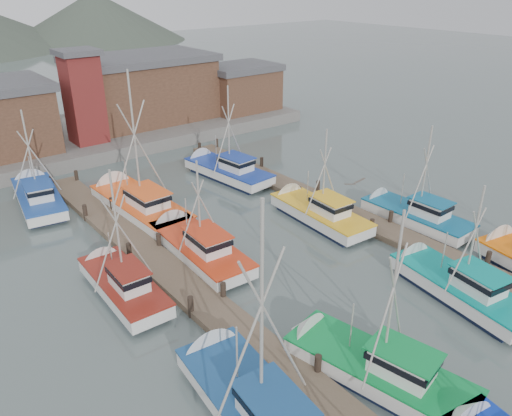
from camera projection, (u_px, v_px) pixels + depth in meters
ground at (371, 304)px, 26.34m from camera, size 260.00×260.00×0.00m
dock_left at (218, 315)px, 25.17m from camera, size 2.30×46.00×1.50m
dock_right at (392, 233)px, 33.07m from camera, size 2.30×46.00×1.50m
quay at (94, 134)px, 52.28m from camera, size 44.00×16.00×1.20m
shed_center at (143, 88)px, 53.93m from camera, size 14.84×9.54×6.90m
shed_right at (241, 87)px, 58.37m from camera, size 8.48×6.36×5.20m
lookout_tower at (83, 96)px, 46.22m from camera, size 3.60×3.60×8.50m
boat_4 at (368, 365)px, 21.28m from camera, size 4.23×8.90×8.90m
boat_5 at (453, 284)px, 26.87m from camera, size 3.84×8.76×7.32m
boat_6 at (251, 401)px, 19.45m from camera, size 4.23×9.55×10.46m
boat_8 at (195, 245)px, 30.68m from camera, size 3.24×9.14×7.15m
boat_9 at (315, 211)px, 35.07m from camera, size 3.19×8.73×7.49m
boat_10 at (120, 283)px, 26.96m from camera, size 3.23×7.83×7.95m
boat_11 at (410, 214)px, 34.64m from camera, size 3.19×8.27×7.79m
boat_12 at (136, 203)px, 36.37m from camera, size 4.52×10.37×11.28m
boat_13 at (224, 170)px, 42.55m from camera, size 3.73×9.28×8.67m
boat_14 at (37, 196)px, 37.53m from camera, size 3.91×9.14×8.12m
gull_far at (355, 183)px, 27.10m from camera, size 1.55×0.63×0.24m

